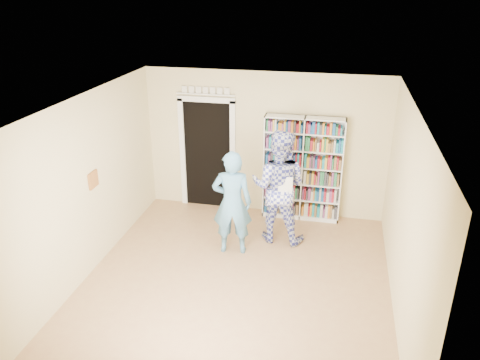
# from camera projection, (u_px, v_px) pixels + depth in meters

# --- Properties ---
(floor) EXTENTS (5.00, 5.00, 0.00)m
(floor) POSITION_uv_depth(u_px,v_px,m) (235.00, 284.00, 6.97)
(floor) COLOR #A3714F
(floor) RESTS_ON ground
(ceiling) EXTENTS (5.00, 5.00, 0.00)m
(ceiling) POSITION_uv_depth(u_px,v_px,m) (234.00, 106.00, 5.90)
(ceiling) COLOR white
(ceiling) RESTS_ON wall_back
(wall_back) EXTENTS (4.50, 0.00, 4.50)m
(wall_back) POSITION_uv_depth(u_px,v_px,m) (265.00, 144.00, 8.67)
(wall_back) COLOR beige
(wall_back) RESTS_ON floor
(wall_left) EXTENTS (0.00, 5.00, 5.00)m
(wall_left) POSITION_uv_depth(u_px,v_px,m) (86.00, 188.00, 6.87)
(wall_left) COLOR beige
(wall_left) RESTS_ON floor
(wall_right) EXTENTS (0.00, 5.00, 5.00)m
(wall_right) POSITION_uv_depth(u_px,v_px,m) (406.00, 218.00, 5.99)
(wall_right) COLOR beige
(wall_right) RESTS_ON floor
(bookshelf) EXTENTS (1.43, 0.27, 1.96)m
(bookshelf) POSITION_uv_depth(u_px,v_px,m) (303.00, 169.00, 8.53)
(bookshelf) COLOR white
(bookshelf) RESTS_ON floor
(doorway) EXTENTS (1.10, 0.08, 2.43)m
(doorway) POSITION_uv_depth(u_px,v_px,m) (208.00, 149.00, 8.94)
(doorway) COLOR black
(doorway) RESTS_ON floor
(wall_art) EXTENTS (0.03, 0.25, 0.25)m
(wall_art) POSITION_uv_depth(u_px,v_px,m) (93.00, 180.00, 7.02)
(wall_art) COLOR brown
(wall_art) RESTS_ON wall_left
(man_blue) EXTENTS (0.70, 0.51, 1.76)m
(man_blue) POSITION_uv_depth(u_px,v_px,m) (232.00, 203.00, 7.48)
(man_blue) COLOR #538FB9
(man_blue) RESTS_ON floor
(man_plaid) EXTENTS (1.02, 0.83, 1.97)m
(man_plaid) POSITION_uv_depth(u_px,v_px,m) (279.00, 187.00, 7.81)
(man_plaid) COLOR #343A9F
(man_plaid) RESTS_ON floor
(paper_sheet) EXTENTS (0.23, 0.06, 0.33)m
(paper_sheet) POSITION_uv_depth(u_px,v_px,m) (285.00, 187.00, 7.50)
(paper_sheet) COLOR white
(paper_sheet) RESTS_ON man_plaid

